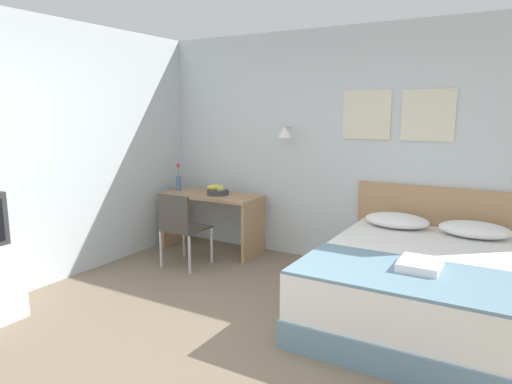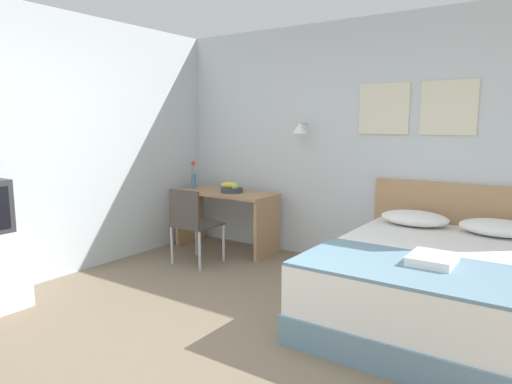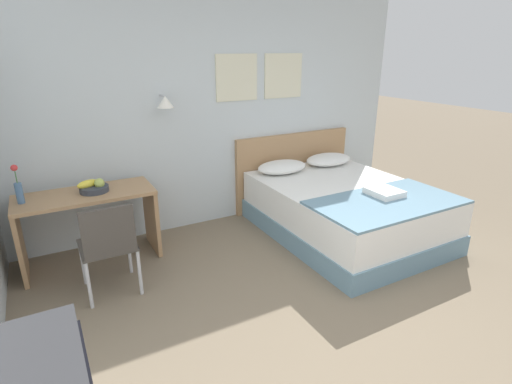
{
  "view_description": "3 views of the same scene",
  "coord_description": "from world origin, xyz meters",
  "px_view_note": "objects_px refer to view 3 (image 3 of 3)",
  "views": [
    {
      "loc": [
        1.82,
        -2.2,
        1.75
      ],
      "look_at": [
        -0.17,
        1.21,
        1.04
      ],
      "focal_mm": 32.0,
      "sensor_mm": 36.0,
      "label": 1
    },
    {
      "loc": [
        1.96,
        -2.0,
        1.56
      ],
      "look_at": [
        -0.57,
        1.69,
        0.88
      ],
      "focal_mm": 32.0,
      "sensor_mm": 36.0,
      "label": 2
    },
    {
      "loc": [
        -1.74,
        -1.56,
        2.02
      ],
      "look_at": [
        -0.01,
        1.59,
        0.72
      ],
      "focal_mm": 28.0,
      "sensor_mm": 36.0,
      "label": 3
    }
  ],
  "objects_px": {
    "pillow_left": "(282,167)",
    "folded_towel_near_foot": "(384,192)",
    "throw_blanket": "(387,202)",
    "desk_chair": "(108,243)",
    "desk": "(88,214)",
    "headboard": "(293,170)",
    "pillow_right": "(328,159)",
    "bed": "(345,210)",
    "fruit_bowl": "(94,187)",
    "flower_vase": "(18,188)"
  },
  "relations": [
    {
      "from": "folded_towel_near_foot",
      "to": "throw_blanket",
      "type": "bearing_deg",
      "value": -125.21
    },
    {
      "from": "flower_vase",
      "to": "pillow_left",
      "type": "bearing_deg",
      "value": 1.28
    },
    {
      "from": "bed",
      "to": "desk_chair",
      "type": "relative_size",
      "value": 2.43
    },
    {
      "from": "bed",
      "to": "headboard",
      "type": "relative_size",
      "value": 1.22
    },
    {
      "from": "bed",
      "to": "folded_towel_near_foot",
      "type": "bearing_deg",
      "value": -77.36
    },
    {
      "from": "fruit_bowl",
      "to": "flower_vase",
      "type": "bearing_deg",
      "value": -179.25
    },
    {
      "from": "desk",
      "to": "desk_chair",
      "type": "bearing_deg",
      "value": -84.35
    },
    {
      "from": "headboard",
      "to": "pillow_right",
      "type": "bearing_deg",
      "value": -38.48
    },
    {
      "from": "bed",
      "to": "desk",
      "type": "distance_m",
      "value": 2.71
    },
    {
      "from": "bed",
      "to": "headboard",
      "type": "xyz_separation_m",
      "value": [
        0.0,
        1.06,
        0.2
      ]
    },
    {
      "from": "desk_chair",
      "to": "fruit_bowl",
      "type": "xyz_separation_m",
      "value": [
        0.02,
        0.71,
        0.27
      ]
    },
    {
      "from": "pillow_left",
      "to": "throw_blanket",
      "type": "distance_m",
      "value": 1.42
    },
    {
      "from": "desk_chair",
      "to": "fruit_bowl",
      "type": "distance_m",
      "value": 0.76
    },
    {
      "from": "folded_towel_near_foot",
      "to": "fruit_bowl",
      "type": "relative_size",
      "value": 1.13
    },
    {
      "from": "headboard",
      "to": "desk",
      "type": "xyz_separation_m",
      "value": [
        -2.61,
        -0.34,
        0.02
      ]
    },
    {
      "from": "pillow_right",
      "to": "flower_vase",
      "type": "distance_m",
      "value": 3.49
    },
    {
      "from": "headboard",
      "to": "desk_chair",
      "type": "height_order",
      "value": "headboard"
    },
    {
      "from": "desk",
      "to": "folded_towel_near_foot",
      "type": "bearing_deg",
      "value": -23.35
    },
    {
      "from": "throw_blanket",
      "to": "desk",
      "type": "distance_m",
      "value": 2.92
    },
    {
      "from": "desk",
      "to": "fruit_bowl",
      "type": "distance_m",
      "value": 0.27
    },
    {
      "from": "pillow_left",
      "to": "folded_towel_near_foot",
      "type": "xyz_separation_m",
      "value": [
        0.46,
        -1.23,
        -0.02
      ]
    },
    {
      "from": "pillow_right",
      "to": "fruit_bowl",
      "type": "relative_size",
      "value": 2.15
    },
    {
      "from": "pillow_left",
      "to": "flower_vase",
      "type": "bearing_deg",
      "value": -178.72
    },
    {
      "from": "folded_towel_near_foot",
      "to": "desk",
      "type": "xyz_separation_m",
      "value": [
        -2.71,
        1.17,
        -0.12
      ]
    },
    {
      "from": "pillow_left",
      "to": "flower_vase",
      "type": "height_order",
      "value": "flower_vase"
    },
    {
      "from": "headboard",
      "to": "pillow_right",
      "type": "relative_size",
      "value": 2.65
    },
    {
      "from": "headboard",
      "to": "bed",
      "type": "bearing_deg",
      "value": -90.0
    },
    {
      "from": "bed",
      "to": "pillow_right",
      "type": "height_order",
      "value": "pillow_right"
    },
    {
      "from": "throw_blanket",
      "to": "folded_towel_near_foot",
      "type": "xyz_separation_m",
      "value": [
        0.1,
        0.14,
        0.04
      ]
    },
    {
      "from": "bed",
      "to": "desk_chair",
      "type": "height_order",
      "value": "desk_chair"
    },
    {
      "from": "headboard",
      "to": "desk_chair",
      "type": "xyz_separation_m",
      "value": [
        -2.54,
        -1.05,
        0.01
      ]
    },
    {
      "from": "bed",
      "to": "desk",
      "type": "xyz_separation_m",
      "value": [
        -2.61,
        0.72,
        0.22
      ]
    },
    {
      "from": "throw_blanket",
      "to": "flower_vase",
      "type": "bearing_deg",
      "value": 157.3
    },
    {
      "from": "fruit_bowl",
      "to": "desk_chair",
      "type": "bearing_deg",
      "value": -91.36
    },
    {
      "from": "pillow_right",
      "to": "pillow_left",
      "type": "bearing_deg",
      "value": 180.0
    },
    {
      "from": "pillow_right",
      "to": "desk_chair",
      "type": "height_order",
      "value": "desk_chair"
    },
    {
      "from": "pillow_left",
      "to": "pillow_right",
      "type": "distance_m",
      "value": 0.71
    },
    {
      "from": "bed",
      "to": "fruit_bowl",
      "type": "xyz_separation_m",
      "value": [
        -2.52,
        0.72,
        0.48
      ]
    },
    {
      "from": "folded_towel_near_foot",
      "to": "desk",
      "type": "height_order",
      "value": "desk"
    },
    {
      "from": "pillow_left",
      "to": "flower_vase",
      "type": "xyz_separation_m",
      "value": [
        -2.77,
        -0.06,
        0.21
      ]
    },
    {
      "from": "pillow_left",
      "to": "throw_blanket",
      "type": "xyz_separation_m",
      "value": [
        0.36,
        -1.37,
        -0.06
      ]
    },
    {
      "from": "flower_vase",
      "to": "pillow_right",
      "type": "bearing_deg",
      "value": 1.01
    },
    {
      "from": "pillow_left",
      "to": "desk",
      "type": "xyz_separation_m",
      "value": [
        -2.25,
        -0.06,
        -0.14
      ]
    },
    {
      "from": "headboard",
      "to": "pillow_left",
      "type": "xyz_separation_m",
      "value": [
        -0.36,
        -0.28,
        0.16
      ]
    },
    {
      "from": "bed",
      "to": "desk_chair",
      "type": "distance_m",
      "value": 2.55
    },
    {
      "from": "pillow_right",
      "to": "desk_chair",
      "type": "bearing_deg",
      "value": -165.25
    },
    {
      "from": "throw_blanket",
      "to": "desk_chair",
      "type": "distance_m",
      "value": 2.61
    },
    {
      "from": "pillow_right",
      "to": "desk_chair",
      "type": "xyz_separation_m",
      "value": [
        -2.89,
        -0.76,
        -0.15
      ]
    },
    {
      "from": "throw_blanket",
      "to": "pillow_right",
      "type": "bearing_deg",
      "value": 75.39
    },
    {
      "from": "headboard",
      "to": "fruit_bowl",
      "type": "bearing_deg",
      "value": -172.36
    }
  ]
}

